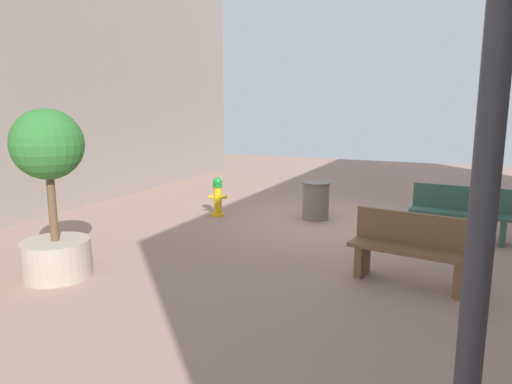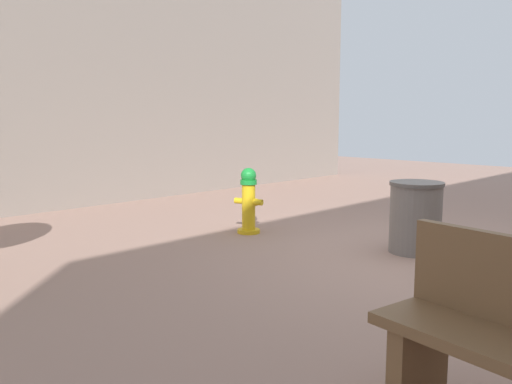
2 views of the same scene
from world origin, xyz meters
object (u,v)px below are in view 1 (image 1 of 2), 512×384
fire_hydrant (218,197)px  bench_near (461,212)px  street_lamp (495,80)px  planter_tree (51,185)px  trash_bin (316,201)px  bench_far (411,248)px

fire_hydrant → bench_near: size_ratio=0.49×
bench_near → street_lamp: street_lamp is taller
bench_near → planter_tree: planter_tree is taller
trash_bin → fire_hydrant: bearing=16.0°
bench_far → street_lamp: (-0.66, 3.75, 2.00)m
bench_far → planter_tree: (4.56, 1.80, 0.82)m
fire_hydrant → trash_bin: 2.13m
planter_tree → street_lamp: 5.70m
fire_hydrant → bench_far: 4.91m
bench_far → trash_bin: size_ratio=2.08×
bench_far → street_lamp: bearing=99.9°
bench_far → planter_tree: 4.98m
bench_near → trash_bin: bearing=-7.2°
trash_bin → planter_tree: bearing=64.0°
fire_hydrant → bench_near: 4.89m
bench_near → bench_far: (0.60, 2.62, -0.01)m
fire_hydrant → bench_near: bearing=-177.3°
fire_hydrant → bench_near: bench_near is taller
planter_tree → fire_hydrant: bearing=-93.8°
street_lamp → trash_bin: 7.62m
fire_hydrant → bench_far: bench_far is taller
fire_hydrant → trash_bin: bearing=-164.0°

